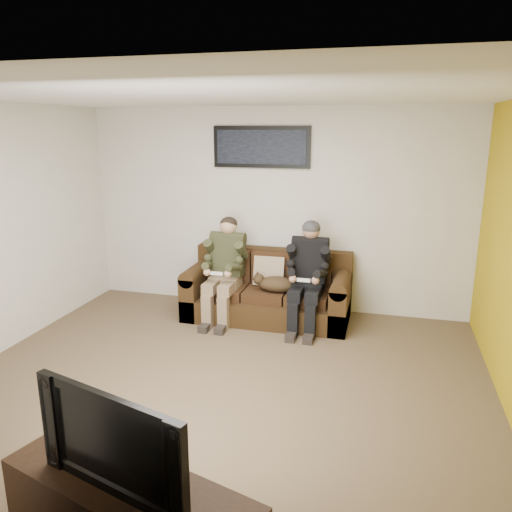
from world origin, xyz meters
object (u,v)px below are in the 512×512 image
(cat, at_px, (275,284))
(framed_poster, at_px, (261,147))
(person_left, at_px, (225,264))
(person_right, at_px, (308,270))
(sofa, at_px, (269,293))
(television, at_px, (124,435))

(cat, bearing_deg, framed_poster, 119.04)
(person_left, distance_m, person_right, 1.04)
(sofa, distance_m, framed_poster, 1.84)
(framed_poster, height_order, television, framed_poster)
(sofa, relative_size, person_left, 1.61)
(sofa, relative_size, person_right, 1.60)
(sofa, xyz_separation_m, television, (0.11, -3.77, 0.46))
(framed_poster, relative_size, television, 1.24)
(person_right, height_order, cat, person_right)
(person_left, distance_m, television, 3.66)
(person_right, relative_size, cat, 1.93)
(person_right, bearing_deg, sofa, 162.07)
(person_right, distance_m, framed_poster, 1.67)
(person_left, xyz_separation_m, cat, (0.65, -0.03, -0.19))
(framed_poster, bearing_deg, cat, -60.96)
(person_right, bearing_deg, television, -96.49)
(sofa, xyz_separation_m, framed_poster, (-0.20, 0.39, 1.79))
(person_right, relative_size, television, 1.26)
(sofa, height_order, television, television)
(person_left, height_order, television, person_left)
(sofa, height_order, cat, sofa)
(framed_poster, bearing_deg, person_left, -119.64)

